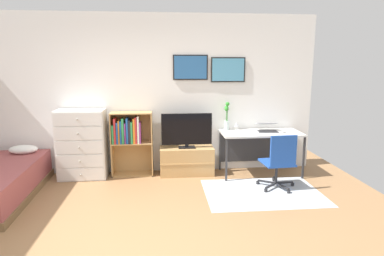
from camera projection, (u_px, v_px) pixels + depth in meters
ground_plane at (126, 243)px, 3.46m from camera, size 7.20×7.20×0.00m
wall_back_with_posters at (139, 95)px, 5.57m from camera, size 6.12×0.09×2.70m
area_rug at (262, 192)px, 4.82m from camera, size 1.70×1.20×0.01m
dresser at (82, 144)px, 5.37m from camera, size 0.77×0.46×1.14m
bookshelf at (130, 137)px, 5.48m from camera, size 0.69×0.30×1.08m
tv_stand at (187, 161)px, 5.60m from camera, size 0.91×0.41×0.47m
television at (187, 131)px, 5.48m from camera, size 0.85×0.16×0.59m
desk at (259, 138)px, 5.61m from camera, size 1.34×0.65×0.74m
office_chair at (280, 160)px, 4.86m from camera, size 0.57×0.58×0.86m
laptop at (267, 128)px, 5.55m from camera, size 0.38×0.41×0.16m
computer_mouse at (284, 131)px, 5.48m from camera, size 0.06×0.10×0.03m
bamboo_vase at (227, 117)px, 5.64m from camera, size 0.09×0.11×0.49m
wine_glass at (237, 125)px, 5.41m from camera, size 0.07×0.07×0.18m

